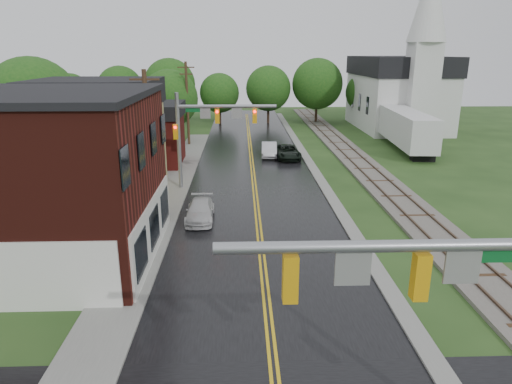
{
  "coord_description": "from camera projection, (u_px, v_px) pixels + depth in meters",
  "views": [
    {
      "loc": [
        -1.02,
        -6.48,
        10.01
      ],
      "look_at": [
        -0.3,
        14.58,
        3.5
      ],
      "focal_mm": 32.0,
      "sensor_mm": 36.0,
      "label": 1
    }
  ],
  "objects": [
    {
      "name": "main_road",
      "position": [
        253.0,
        178.0,
        37.82
      ],
      "size": [
        10.0,
        90.0,
        0.02
      ],
      "primitive_type": "cube",
      "color": "black",
      "rests_on": "ground"
    },
    {
      "name": "curb_right",
      "position": [
        309.0,
        163.0,
        42.77
      ],
      "size": [
        0.8,
        70.0,
        0.12
      ],
      "primitive_type": "cube",
      "color": "gray",
      "rests_on": "ground"
    },
    {
      "name": "sidewalk_left",
      "position": [
        170.0,
        197.0,
        32.85
      ],
      "size": [
        2.4,
        50.0,
        0.12
      ],
      "primitive_type": "cube",
      "color": "gray",
      "rests_on": "ground"
    },
    {
      "name": "brick_building",
      "position": [
        2.0,
        179.0,
        21.87
      ],
      "size": [
        14.3,
        10.3,
        8.3
      ],
      "color": "#44140E",
      "rests_on": "ground"
    },
    {
      "name": "yellow_house",
      "position": [
        102.0,
        151.0,
        32.71
      ],
      "size": [
        8.0,
        7.0,
        6.4
      ],
      "primitive_type": "cube",
      "color": "tan",
      "rests_on": "ground"
    },
    {
      "name": "darkred_building",
      "position": [
        143.0,
        141.0,
        41.63
      ],
      "size": [
        7.0,
        6.0,
        4.4
      ],
      "primitive_type": "cube",
      "color": "#3F0F0C",
      "rests_on": "ground"
    },
    {
      "name": "church",
      "position": [
        401.0,
        85.0,
        59.42
      ],
      "size": [
        10.4,
        18.4,
        20.0
      ],
      "color": "silver",
      "rests_on": "ground"
    },
    {
      "name": "railroad",
      "position": [
        358.0,
        161.0,
        42.89
      ],
      "size": [
        3.2,
        80.0,
        0.3
      ],
      "color": "#59544C",
      "rests_on": "ground"
    },
    {
      "name": "traffic_signal_near",
      "position": [
        452.0,
        298.0,
        9.73
      ],
      "size": [
        7.34,
        0.3,
        7.2
      ],
      "color": "gray",
      "rests_on": "ground"
    },
    {
      "name": "traffic_signal_far",
      "position": [
        207.0,
        123.0,
        33.38
      ],
      "size": [
        7.34,
        0.43,
        7.2
      ],
      "color": "gray",
      "rests_on": "ground"
    },
    {
      "name": "utility_pole_b",
      "position": [
        149.0,
        140.0,
        28.57
      ],
      "size": [
        1.8,
        0.28,
        9.0
      ],
      "color": "#382616",
      "rests_on": "ground"
    },
    {
      "name": "utility_pole_c",
      "position": [
        187.0,
        102.0,
        49.58
      ],
      "size": [
        1.8,
        0.28,
        9.0
      ],
      "color": "#382616",
      "rests_on": "ground"
    },
    {
      "name": "tree_left_b",
      "position": [
        35.0,
        106.0,
        37.37
      ],
      "size": [
        7.6,
        7.6,
        9.69
      ],
      "color": "black",
      "rests_on": "ground"
    },
    {
      "name": "tree_left_c",
      "position": [
        112.0,
        109.0,
        45.5
      ],
      "size": [
        6.0,
        6.0,
        7.65
      ],
      "color": "black",
      "rests_on": "ground"
    },
    {
      "name": "tree_left_e",
      "position": [
        171.0,
        100.0,
        51.3
      ],
      "size": [
        6.4,
        6.4,
        8.16
      ],
      "color": "black",
      "rests_on": "ground"
    },
    {
      "name": "suv_dark",
      "position": [
        287.0,
        152.0,
        44.28
      ],
      "size": [
        2.49,
        4.86,
        1.31
      ],
      "primitive_type": "imported",
      "rotation": [
        0.0,
        0.0,
        0.07
      ],
      "color": "black",
      "rests_on": "ground"
    },
    {
      "name": "sedan_silver",
      "position": [
        269.0,
        150.0,
        45.19
      ],
      "size": [
        1.69,
        4.29,
        1.39
      ],
      "primitive_type": "imported",
      "rotation": [
        0.0,
        0.0,
        -0.05
      ],
      "color": "silver",
      "rests_on": "ground"
    },
    {
      "name": "pickup_white",
      "position": [
        200.0,
        211.0,
        28.12
      ],
      "size": [
        1.7,
        4.09,
        1.18
      ],
      "primitive_type": "imported",
      "rotation": [
        0.0,
        0.0,
        0.01
      ],
      "color": "silver",
      "rests_on": "ground"
    },
    {
      "name": "semi_trailer",
      "position": [
        407.0,
        128.0,
        47.52
      ],
      "size": [
        3.67,
        13.12,
        4.04
      ],
      "color": "black",
      "rests_on": "ground"
    }
  ]
}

